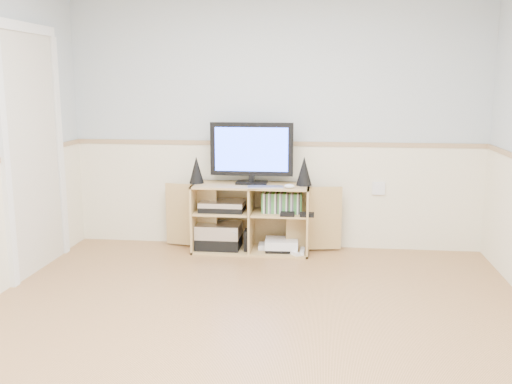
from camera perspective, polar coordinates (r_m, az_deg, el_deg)
room at (r=3.43m, az=-2.01°, el=4.43°), size 4.04×4.54×2.54m
media_cabinet at (r=5.50m, az=-0.43°, el=-2.43°), size 1.72×0.41×0.65m
monitor at (r=5.39m, az=-0.44°, el=4.13°), size 0.78×0.18×0.58m
speaker_left at (r=5.47m, az=-5.98°, el=2.22°), size 0.14×0.14×0.26m
speaker_right at (r=5.34m, az=4.83°, el=2.11°), size 0.15×0.15×0.27m
keyboard at (r=5.23m, az=0.93°, el=0.51°), size 0.34×0.18×0.01m
mouse at (r=5.21m, az=3.36°, el=0.58°), size 0.10×0.07×0.04m
av_components at (r=5.52m, az=-3.57°, el=-3.61°), size 0.51×0.31×0.47m
game_consoles at (r=5.48m, az=2.46°, el=-5.32°), size 0.45×0.30×0.11m
game_cases at (r=5.37m, az=2.61°, el=-1.09°), size 0.38×0.13×0.19m
wall_outlet at (r=5.59m, az=12.15°, el=0.36°), size 0.12×0.03×0.12m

